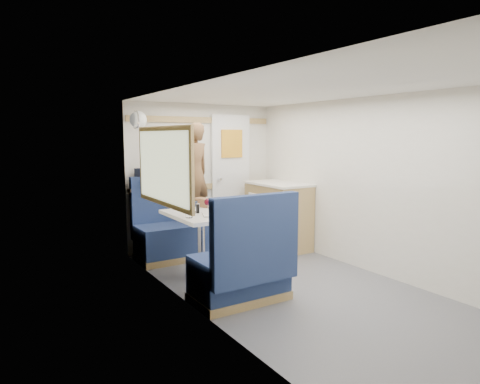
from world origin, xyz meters
TOP-DOWN VIEW (x-y plane):
  - floor at (0.00, 0.00)m, footprint 4.50×4.50m
  - ceiling at (0.00, 0.00)m, footprint 4.50×4.50m
  - wall_back at (0.00, 2.25)m, footprint 2.20×0.02m
  - wall_left at (-1.10, 0.00)m, footprint 0.02×4.50m
  - wall_right at (1.10, 0.00)m, footprint 0.02×4.50m
  - oak_trim_low at (0.00, 2.23)m, footprint 2.15×0.02m
  - oak_trim_high at (0.00, 2.23)m, footprint 2.15×0.02m
  - side_window at (-1.08, 1.00)m, footprint 0.04×1.30m
  - rear_door at (0.45, 2.22)m, footprint 0.62×0.12m
  - dinette_table at (-0.65, 1.00)m, footprint 0.62×0.92m
  - bench_far at (-0.65, 1.86)m, footprint 0.90×0.59m
  - bench_near at (-0.65, 0.14)m, footprint 0.90×0.59m
  - ledge at (-0.65, 2.12)m, footprint 0.90×0.14m
  - dome_light at (-1.04, 1.85)m, footprint 0.20×0.20m
  - galley_counter at (0.82, 1.55)m, footprint 0.57×0.92m
  - person at (-0.33, 1.82)m, footprint 0.54×0.44m
  - duffel_bag at (-0.72, 2.12)m, footprint 0.58×0.40m
  - tray at (-0.58, 0.83)m, footprint 0.34×0.38m
  - orange_fruit at (-0.58, 0.79)m, footprint 0.07×0.07m
  - cheese_block at (-0.64, 0.67)m, footprint 0.09×0.06m
  - wine_glass at (-0.61, 0.92)m, footprint 0.08×0.08m
  - tumbler_left at (-0.87, 0.83)m, footprint 0.08×0.08m
  - tumbler_mid at (-0.66, 1.13)m, footprint 0.08×0.08m
  - beer_glass at (-0.43, 0.95)m, footprint 0.07×0.07m
  - pepper_grinder at (-0.68, 1.02)m, footprint 0.04×0.04m
  - salt_grinder at (-0.66, 1.05)m, footprint 0.04×0.04m
  - bread_loaf at (-0.43, 1.37)m, footprint 0.21×0.27m

SIDE VIEW (x-z plane):
  - floor at x=0.00m, z-range 0.00..0.00m
  - bench_far at x=-0.65m, z-range -0.22..0.83m
  - bench_near at x=-0.65m, z-range -0.22..0.83m
  - galley_counter at x=0.82m, z-range 0.01..0.93m
  - dinette_table at x=-0.65m, z-range 0.21..0.93m
  - tray at x=-0.58m, z-range 0.72..0.74m
  - cheese_block at x=-0.64m, z-range 0.74..0.77m
  - pepper_grinder at x=-0.68m, z-range 0.72..0.82m
  - salt_grinder at x=-0.66m, z-range 0.72..0.82m
  - bread_loaf at x=-0.43m, z-range 0.72..0.82m
  - beer_glass at x=-0.43m, z-range 0.72..0.83m
  - orange_fruit at x=-0.58m, z-range 0.74..0.81m
  - tumbler_left at x=-0.87m, z-range 0.72..0.84m
  - tumbler_mid at x=-0.66m, z-range 0.72..0.84m
  - wine_glass at x=-0.61m, z-range 0.76..0.93m
  - oak_trim_low at x=0.00m, z-range 0.81..0.89m
  - ledge at x=-0.65m, z-range 0.86..0.90m
  - rear_door at x=0.45m, z-range 0.04..1.90m
  - wall_back at x=0.00m, z-range 0.00..2.00m
  - wall_left at x=-1.10m, z-range 0.00..2.00m
  - wall_right at x=1.10m, z-range 0.00..2.00m
  - duffel_bag at x=-0.72m, z-range 0.90..1.15m
  - person at x=-0.33m, z-range 0.45..1.73m
  - side_window at x=-1.08m, z-range 0.89..1.61m
  - dome_light at x=-1.04m, z-range 1.65..1.85m
  - oak_trim_high at x=0.00m, z-range 1.74..1.82m
  - ceiling at x=0.00m, z-range 2.00..2.00m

